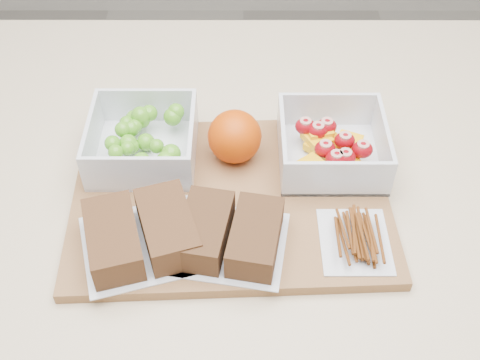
{
  "coord_description": "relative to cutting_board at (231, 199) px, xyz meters",
  "views": [
    {
      "loc": [
        -0.01,
        -0.55,
        1.51
      ],
      "look_at": [
        -0.01,
        0.01,
        0.93
      ],
      "focal_mm": 45.0,
      "sensor_mm": 36.0,
      "label": 1
    }
  ],
  "objects": [
    {
      "name": "orange",
      "position": [
        0.01,
        0.07,
        0.05
      ],
      "size": [
        0.07,
        0.07,
        0.07
      ],
      "primitive_type": "sphere",
      "color": "#CE4404",
      "rests_on": "cutting_board"
    },
    {
      "name": "pretzel_bag",
      "position": [
        0.16,
        -0.08,
        0.02
      ],
      "size": [
        0.09,
        0.1,
        0.02
      ],
      "color": "silver",
      "rests_on": "cutting_board"
    },
    {
      "name": "cutting_board",
      "position": [
        0.0,
        0.0,
        0.0
      ],
      "size": [
        0.43,
        0.32,
        0.02
      ],
      "primitive_type": "cube",
      "rotation": [
        0.0,
        0.0,
        0.04
      ],
      "color": "olive",
      "rests_on": "counter"
    },
    {
      "name": "fruit_container",
      "position": [
        0.14,
        0.07,
        0.03
      ],
      "size": [
        0.14,
        0.14,
        0.06
      ],
      "color": "silver",
      "rests_on": "cutting_board"
    },
    {
      "name": "grape_container",
      "position": [
        -0.12,
        0.08,
        0.03
      ],
      "size": [
        0.15,
        0.15,
        0.06
      ],
      "color": "silver",
      "rests_on": "cutting_board"
    },
    {
      "name": "sandwich_bag_center",
      "position": [
        0.0,
        -0.08,
        0.03
      ],
      "size": [
        0.15,
        0.14,
        0.04
      ],
      "color": "silver",
      "rests_on": "cutting_board"
    },
    {
      "name": "sandwich_bag_left",
      "position": [
        -0.11,
        -0.08,
        0.03
      ],
      "size": [
        0.17,
        0.16,
        0.04
      ],
      "color": "silver",
      "rests_on": "cutting_board"
    },
    {
      "name": "counter",
      "position": [
        0.03,
        0.01,
        -0.46
      ],
      "size": [
        1.2,
        0.9,
        0.9
      ],
      "primitive_type": "cube",
      "color": "beige",
      "rests_on": "ground"
    }
  ]
}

